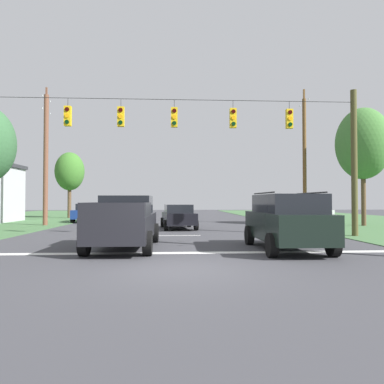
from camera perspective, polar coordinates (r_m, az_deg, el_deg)
name	(u,v)px	position (r m, az deg, el deg)	size (l,w,h in m)	color
ground_plane	(178,269)	(9.36, -2.18, -12.22)	(120.00, 120.00, 0.00)	#3D3D42
stop_bar_stripe	(177,253)	(12.12, -2.38, -9.73)	(15.04, 0.45, 0.01)	white
lane_dash_0	(176,235)	(18.08, -2.59, -6.98)	(0.15, 2.50, 0.01)	white
lane_dash_1	(175,226)	(24.91, -2.71, -5.46)	(0.15, 2.50, 0.01)	white
lane_dash_2	(175,220)	(31.87, -2.78, -4.58)	(0.15, 2.50, 0.01)	white
lane_dash_3	(175,217)	(37.92, -2.81, -4.07)	(0.15, 2.50, 0.01)	white
overhead_signal_span	(176,151)	(17.28, -2.60, 6.54)	(18.05, 0.31, 7.28)	#4C4827
pickup_truck	(125,222)	(13.52, -10.69, -4.74)	(2.33, 5.42, 1.95)	black
suv_black	(286,220)	(13.13, 14.88, -4.41)	(2.21, 4.80, 2.05)	black
distant_car_crossing_white	(311,212)	(32.05, 18.60, -3.08)	(2.33, 4.45, 1.52)	silver
distant_car_oncoming	(178,216)	(22.43, -2.21, -3.89)	(2.36, 4.46, 1.52)	black
distant_car_far_parked	(89,212)	(30.76, -16.20, -3.17)	(2.10, 4.34, 1.52)	navy
utility_pole_mid_right	(305,159)	(27.73, 17.60, 5.10)	(0.27, 1.86, 10.07)	brown
utility_pole_near_left	(46,157)	(27.50, -22.40, 5.21)	(0.33, 1.61, 9.89)	brown
tree_roadside_right	(70,172)	(38.39, -19.03, 3.09)	(2.92, 2.92, 6.72)	brown
tree_roadside_left	(363,144)	(27.80, 25.73, 6.97)	(3.68, 3.68, 8.27)	brown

